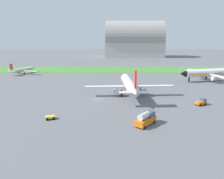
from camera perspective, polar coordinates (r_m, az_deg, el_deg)
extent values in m
plane|color=slate|center=(76.61, -3.84, -2.43)|extent=(600.00, 600.00, 0.00)
cube|color=#478438|center=(143.77, -1.42, 5.16)|extent=(360.00, 28.00, 0.08)
cylinder|color=white|center=(115.58, 23.43, 4.02)|extent=(23.79, 9.92, 3.62)
cone|color=black|center=(108.05, 17.88, 3.89)|extent=(4.13, 4.31, 3.55)
cube|color=orange|center=(115.62, 23.42, 3.88)|extent=(22.54, 9.63, 0.51)
cube|color=white|center=(110.07, 26.16, 2.98)|extent=(6.51, 15.83, 0.36)
cube|color=white|center=(122.30, 21.41, 4.37)|extent=(6.51, 15.83, 0.36)
cylinder|color=#B7BABF|center=(112.41, 25.16, 2.60)|extent=(4.34, 2.99, 1.99)
cylinder|color=#B7BABF|center=(120.23, 22.14, 3.53)|extent=(4.34, 2.99, 1.99)
cylinder|color=black|center=(110.33, 19.22, 2.41)|extent=(0.65, 0.65, 2.30)
cylinder|color=black|center=(114.89, 24.80, 2.33)|extent=(0.65, 0.65, 2.30)
cylinder|color=black|center=(119.26, 23.10, 2.86)|extent=(0.65, 0.65, 2.30)
cylinder|color=silver|center=(80.35, 4.41, 1.38)|extent=(5.48, 24.21, 3.67)
cone|color=black|center=(93.33, 3.36, 3.11)|extent=(3.84, 3.60, 3.59)
cone|color=silver|center=(66.76, 5.95, -0.78)|extent=(3.65, 4.90, 3.30)
cube|color=red|center=(80.41, 4.41, 1.19)|extent=(5.45, 22.88, 0.51)
cube|color=silver|center=(79.20, -1.29, 0.76)|extent=(16.13, 3.54, 0.37)
cube|color=silver|center=(81.27, 10.06, 0.88)|extent=(16.13, 3.54, 0.37)
cylinder|color=#B7BABF|center=(79.64, 0.79, -0.13)|extent=(2.32, 4.14, 2.02)
cylinder|color=#B7BABF|center=(80.96, 8.04, -0.04)|extent=(2.32, 4.14, 2.02)
cube|color=red|center=(66.52, 5.95, 2.74)|extent=(0.67, 3.02, 5.33)
cube|color=silver|center=(67.10, 3.89, -0.74)|extent=(4.81, 2.35, 0.29)
cube|color=silver|center=(67.82, 7.81, -0.68)|extent=(4.81, 2.35, 0.29)
cylinder|color=black|center=(90.68, 3.57, 0.86)|extent=(0.66, 0.66, 2.33)
cylinder|color=black|center=(79.11, 2.46, -1.02)|extent=(0.66, 0.66, 2.33)
cylinder|color=black|center=(79.86, 6.57, -0.96)|extent=(0.66, 0.66, 2.33)
cylinder|color=white|center=(137.34, -21.93, 4.78)|extent=(7.64, 13.99, 2.00)
cone|color=black|center=(142.86, -19.60, 5.28)|extent=(2.60, 2.62, 1.96)
cone|color=white|center=(131.79, -24.59, 4.31)|extent=(2.78, 3.29, 1.80)
cube|color=red|center=(137.36, -21.93, 4.72)|extent=(7.36, 13.28, 0.28)
cube|color=white|center=(141.17, -23.58, 4.70)|extent=(10.64, 5.72, 0.20)
cube|color=white|center=(133.17, -20.41, 4.51)|extent=(10.64, 5.72, 0.20)
cylinder|color=#B7BABF|center=(140.07, -22.86, 4.71)|extent=(1.23, 1.72, 0.64)
cylinder|color=#B7BABF|center=(134.96, -20.84, 4.59)|extent=(1.23, 1.72, 0.64)
cube|color=red|center=(131.74, -24.56, 5.35)|extent=(0.95, 1.75, 3.20)
cube|color=white|center=(133.11, -24.85, 4.34)|extent=(3.05, 2.23, 0.16)
cube|color=white|center=(131.00, -24.05, 4.29)|extent=(3.05, 2.23, 0.16)
cylinder|color=black|center=(141.69, -20.11, 4.48)|extent=(0.36, 0.36, 1.40)
cylinder|color=black|center=(138.36, -22.73, 4.05)|extent=(0.36, 0.36, 1.40)
cylinder|color=black|center=(135.47, -21.60, 3.97)|extent=(0.36, 0.36, 1.40)
cube|color=orange|center=(55.01, 8.62, -7.95)|extent=(5.88, 6.61, 1.40)
cylinder|color=silver|center=(53.85, 8.25, -6.75)|extent=(3.40, 3.77, 1.54)
cube|color=#334C60|center=(56.04, 9.62, -6.16)|extent=(3.03, 3.08, 1.20)
cylinder|color=black|center=(57.65, 8.72, -7.67)|extent=(0.63, 0.71, 0.70)
cylinder|color=black|center=(56.58, 10.84, -8.18)|extent=(0.63, 0.71, 0.70)
cylinder|color=black|center=(54.04, 6.24, -9.08)|extent=(0.63, 0.71, 0.70)
cylinder|color=black|center=(52.89, 8.45, -9.67)|extent=(0.63, 0.71, 0.70)
cube|color=yellow|center=(60.17, -15.62, -6.83)|extent=(2.79, 2.31, 0.55)
cylinder|color=black|center=(61.04, -14.89, -6.77)|extent=(0.74, 0.50, 0.70)
cylinder|color=black|center=(59.64, -14.72, -7.24)|extent=(0.74, 0.50, 0.70)
cylinder|color=black|center=(60.91, -16.47, -6.92)|extent=(0.74, 0.50, 0.70)
cylinder|color=black|center=(59.50, -16.34, -7.40)|extent=(0.74, 0.50, 0.70)
cube|color=orange|center=(74.97, 21.88, -3.13)|extent=(4.01, 3.38, 0.90)
cube|color=#334C60|center=(75.53, 22.42, -2.43)|extent=(1.89, 1.96, 0.70)
cylinder|color=black|center=(76.58, 21.93, -3.15)|extent=(0.73, 0.57, 0.70)
cylinder|color=black|center=(75.53, 22.99, -3.47)|extent=(0.73, 0.57, 0.70)
cylinder|color=black|center=(74.68, 20.71, -3.45)|extent=(0.73, 0.57, 0.70)
cylinder|color=black|center=(73.60, 21.77, -3.79)|extent=(0.73, 0.57, 0.70)
cube|color=#BCB7B2|center=(236.02, 5.70, 10.58)|extent=(59.53, 28.42, 17.97)
cylinder|color=gray|center=(235.71, 5.77, 13.45)|extent=(58.34, 31.27, 31.27)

